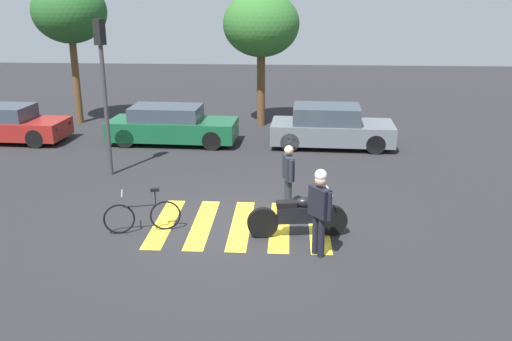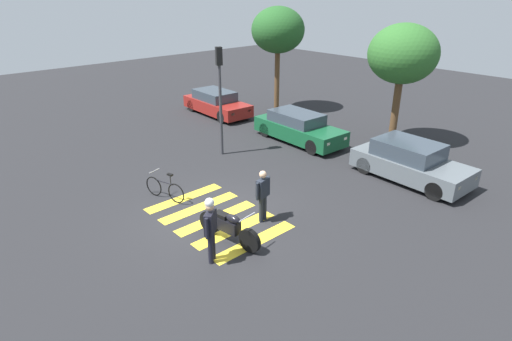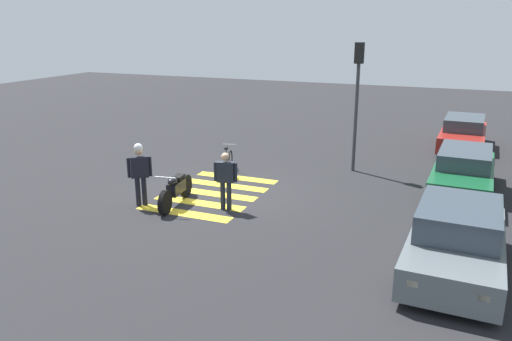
{
  "view_description": "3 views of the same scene",
  "coord_description": "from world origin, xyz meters",
  "px_view_note": "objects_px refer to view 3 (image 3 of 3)",
  "views": [
    {
      "loc": [
        1.07,
        -11.76,
        5.15
      ],
      "look_at": [
        0.31,
        0.72,
        1.1
      ],
      "focal_mm": 38.65,
      "sensor_mm": 36.0,
      "label": 1
    },
    {
      "loc": [
        9.3,
        -6.75,
        6.65
      ],
      "look_at": [
        0.11,
        1.58,
        1.18
      ],
      "focal_mm": 29.52,
      "sensor_mm": 36.0,
      "label": 2
    },
    {
      "loc": [
        13.21,
        6.87,
        5.14
      ],
      "look_at": [
        -0.06,
        1.42,
        0.89
      ],
      "focal_mm": 35.44,
      "sensor_mm": 36.0,
      "label": 3
    }
  ],
  "objects_px": {
    "officer_by_motorcycle": "(226,178)",
    "leaning_bicycle": "(228,163)",
    "car_grey_coupe": "(456,241)",
    "traffic_light_pole": "(358,87)",
    "officer_on_foot": "(140,170)",
    "car_maroon_wagon": "(463,134)",
    "car_green_compact": "(463,172)",
    "police_motorcycle": "(176,189)"
  },
  "relations": [
    {
      "from": "car_green_compact",
      "to": "car_grey_coupe",
      "type": "height_order",
      "value": "car_grey_coupe"
    },
    {
      "from": "leaning_bicycle",
      "to": "car_green_compact",
      "type": "xyz_separation_m",
      "value": [
        -0.93,
        7.63,
        0.27
      ]
    },
    {
      "from": "officer_by_motorcycle",
      "to": "traffic_light_pole",
      "type": "bearing_deg",
      "value": 154.41
    },
    {
      "from": "officer_on_foot",
      "to": "car_maroon_wagon",
      "type": "relative_size",
      "value": 0.42
    },
    {
      "from": "police_motorcycle",
      "to": "car_maroon_wagon",
      "type": "distance_m",
      "value": 12.95
    },
    {
      "from": "leaning_bicycle",
      "to": "traffic_light_pole",
      "type": "relative_size",
      "value": 0.37
    },
    {
      "from": "leaning_bicycle",
      "to": "car_grey_coupe",
      "type": "height_order",
      "value": "car_grey_coupe"
    },
    {
      "from": "police_motorcycle",
      "to": "officer_on_foot",
      "type": "relative_size",
      "value": 1.2
    },
    {
      "from": "leaning_bicycle",
      "to": "traffic_light_pole",
      "type": "height_order",
      "value": "traffic_light_pole"
    },
    {
      "from": "officer_on_foot",
      "to": "car_grey_coupe",
      "type": "xyz_separation_m",
      "value": [
        0.8,
        8.51,
        -0.4
      ]
    },
    {
      "from": "officer_by_motorcycle",
      "to": "leaning_bicycle",
      "type": "bearing_deg",
      "value": -155.55
    },
    {
      "from": "car_green_compact",
      "to": "car_grey_coupe",
      "type": "xyz_separation_m",
      "value": [
        5.62,
        -0.06,
        0.03
      ]
    },
    {
      "from": "police_motorcycle",
      "to": "car_grey_coupe",
      "type": "relative_size",
      "value": 0.52
    },
    {
      "from": "officer_on_foot",
      "to": "officer_by_motorcycle",
      "type": "height_order",
      "value": "officer_on_foot"
    },
    {
      "from": "car_maroon_wagon",
      "to": "car_green_compact",
      "type": "xyz_separation_m",
      "value": [
        6.12,
        0.09,
        0.02
      ]
    },
    {
      "from": "leaning_bicycle",
      "to": "car_green_compact",
      "type": "relative_size",
      "value": 0.37
    },
    {
      "from": "officer_by_motorcycle",
      "to": "traffic_light_pole",
      "type": "distance_m",
      "value": 6.19
    },
    {
      "from": "officer_by_motorcycle",
      "to": "car_maroon_wagon",
      "type": "relative_size",
      "value": 0.37
    },
    {
      "from": "car_maroon_wagon",
      "to": "car_grey_coupe",
      "type": "height_order",
      "value": "car_grey_coupe"
    },
    {
      "from": "officer_by_motorcycle",
      "to": "car_grey_coupe",
      "type": "height_order",
      "value": "officer_by_motorcycle"
    },
    {
      "from": "officer_by_motorcycle",
      "to": "police_motorcycle",
      "type": "bearing_deg",
      "value": -82.01
    },
    {
      "from": "officer_by_motorcycle",
      "to": "car_grey_coupe",
      "type": "xyz_separation_m",
      "value": [
        1.44,
        6.1,
        -0.27
      ]
    },
    {
      "from": "officer_on_foot",
      "to": "car_grey_coupe",
      "type": "bearing_deg",
      "value": 84.61
    },
    {
      "from": "officer_on_foot",
      "to": "car_grey_coupe",
      "type": "distance_m",
      "value": 8.55
    },
    {
      "from": "car_maroon_wagon",
      "to": "car_grey_coupe",
      "type": "distance_m",
      "value": 11.73
    },
    {
      "from": "car_maroon_wagon",
      "to": "leaning_bicycle",
      "type": "bearing_deg",
      "value": -46.95
    },
    {
      "from": "leaning_bicycle",
      "to": "car_grey_coupe",
      "type": "xyz_separation_m",
      "value": [
        4.68,
        7.58,
        0.3
      ]
    },
    {
      "from": "car_green_compact",
      "to": "officer_by_motorcycle",
      "type": "bearing_deg",
      "value": -55.84
    },
    {
      "from": "car_green_compact",
      "to": "leaning_bicycle",
      "type": "bearing_deg",
      "value": -83.05
    },
    {
      "from": "officer_on_foot",
      "to": "officer_by_motorcycle",
      "type": "bearing_deg",
      "value": 104.77
    },
    {
      "from": "car_green_compact",
      "to": "car_grey_coupe",
      "type": "relative_size",
      "value": 1.06
    },
    {
      "from": "officer_on_foot",
      "to": "car_maroon_wagon",
      "type": "distance_m",
      "value": 13.84
    },
    {
      "from": "car_grey_coupe",
      "to": "car_maroon_wagon",
      "type": "bearing_deg",
      "value": -179.86
    },
    {
      "from": "car_grey_coupe",
      "to": "traffic_light_pole",
      "type": "height_order",
      "value": "traffic_light_pole"
    },
    {
      "from": "officer_by_motorcycle",
      "to": "officer_on_foot",
      "type": "bearing_deg",
      "value": -75.23
    },
    {
      "from": "car_grey_coupe",
      "to": "traffic_light_pole",
      "type": "xyz_separation_m",
      "value": [
        -6.71,
        -3.58,
        2.3
      ]
    },
    {
      "from": "police_motorcycle",
      "to": "traffic_light_pole",
      "type": "xyz_separation_m",
      "value": [
        -5.48,
        4.03,
        2.51
      ]
    },
    {
      "from": "officer_on_foot",
      "to": "traffic_light_pole",
      "type": "height_order",
      "value": "traffic_light_pole"
    },
    {
      "from": "leaning_bicycle",
      "to": "officer_by_motorcycle",
      "type": "distance_m",
      "value": 3.61
    },
    {
      "from": "car_grey_coupe",
      "to": "police_motorcycle",
      "type": "bearing_deg",
      "value": -99.16
    },
    {
      "from": "police_motorcycle",
      "to": "leaning_bicycle",
      "type": "relative_size",
      "value": 1.33
    },
    {
      "from": "officer_by_motorcycle",
      "to": "car_maroon_wagon",
      "type": "distance_m",
      "value": 11.96
    }
  ]
}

